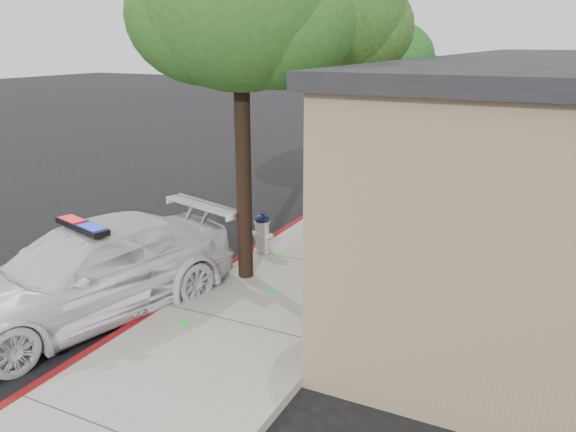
# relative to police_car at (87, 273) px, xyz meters

# --- Properties ---
(ground) EXTENTS (120.00, 120.00, 0.00)m
(ground) POSITION_rel_police_car_xyz_m (1.00, 0.67, -0.79)
(ground) COLOR black
(ground) RESTS_ON ground
(sidewalk) EXTENTS (3.20, 60.00, 0.15)m
(sidewalk) POSITION_rel_police_car_xyz_m (2.60, 3.67, -0.71)
(sidewalk) COLOR gray
(sidewalk) RESTS_ON ground
(red_curb) EXTENTS (0.14, 60.00, 0.16)m
(red_curb) POSITION_rel_police_car_xyz_m (1.06, 3.67, -0.71)
(red_curb) COLOR maroon
(red_curb) RESTS_ON ground
(police_car) EXTENTS (3.62, 5.82, 1.69)m
(police_car) POSITION_rel_police_car_xyz_m (0.00, 0.00, 0.00)
(police_car) COLOR white
(police_car) RESTS_ON ground
(fire_hydrant) EXTENTS (0.50, 0.43, 0.88)m
(fire_hydrant) POSITION_rel_police_car_xyz_m (1.35, 3.70, -0.20)
(fire_hydrant) COLOR silver
(fire_hydrant) RESTS_ON sidewalk
(street_tree_near) EXTENTS (3.88, 3.60, 6.60)m
(street_tree_near) POSITION_rel_police_car_xyz_m (1.71, 2.39, 4.28)
(street_tree_near) COLOR black
(street_tree_near) RESTS_ON sidewalk
(street_tree_mid) EXTENTS (3.52, 3.42, 6.48)m
(street_tree_mid) POSITION_rel_police_car_xyz_m (1.89, 6.17, 4.25)
(street_tree_mid) COLOR black
(street_tree_mid) RESTS_ON sidewalk
(street_tree_far) EXTENTS (2.72, 2.76, 5.06)m
(street_tree_far) POSITION_rel_police_car_xyz_m (1.74, 11.58, 3.16)
(street_tree_far) COLOR black
(street_tree_far) RESTS_ON sidewalk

